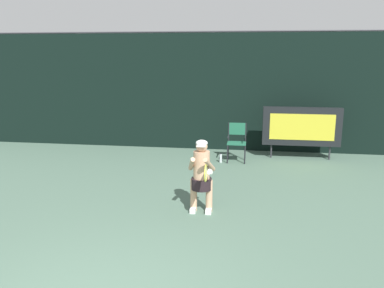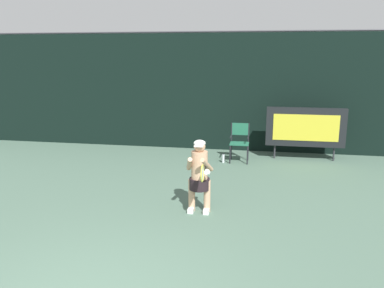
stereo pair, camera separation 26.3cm
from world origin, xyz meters
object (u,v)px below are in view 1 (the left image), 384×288
Objects in this scene: scoreboard at (302,127)px; tennis_racket at (206,173)px; tennis_player at (201,174)px; water_bottle at (221,158)px; umpire_chair at (237,140)px.

scoreboard reaches higher than tennis_racket.
tennis_racket is at bearing -75.24° from tennis_player.
scoreboard is 8.30× the size of water_bottle.
scoreboard is at bearing 16.46° from umpire_chair.
water_bottle is (-2.25, -0.75, -0.82)m from scoreboard.
umpire_chair is (-1.82, -0.54, -0.33)m from scoreboard.
tennis_racket reaches higher than water_bottle.
scoreboard is 3.65× the size of tennis_racket.
scoreboard is 1.92m from umpire_chair.
water_bottle is 0.19× the size of tennis_player.
umpire_chair is 0.76× the size of tennis_player.
tennis_racket reaches higher than umpire_chair.
tennis_player is (-0.54, -3.76, 0.14)m from umpire_chair.
tennis_racket is (0.03, -4.08, 0.83)m from water_bottle.
water_bottle is at bearing -161.52° from scoreboard.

